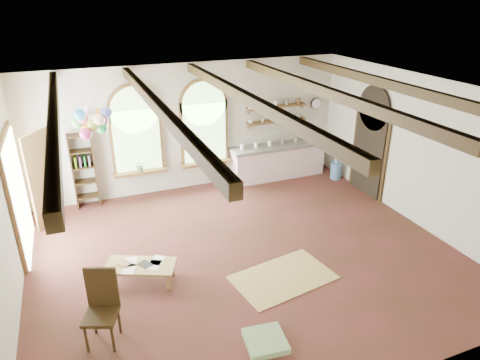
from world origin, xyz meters
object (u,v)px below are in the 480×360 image
kitchen_counter (278,161)px  side_chair (103,323)px  coffee_table (140,267)px  balloon_cluster (92,120)px

kitchen_counter → side_chair: 6.84m
kitchen_counter → coffee_table: size_ratio=2.00×
balloon_cluster → coffee_table: bearing=-81.6°
balloon_cluster → kitchen_counter: bearing=10.8°
balloon_cluster → side_chair: bearing=-96.1°
coffee_table → side_chair: (-0.75, -1.23, 0.03)m
kitchen_counter → side_chair: bearing=-138.1°
coffee_table → balloon_cluster: (-0.36, 2.43, 2.04)m
coffee_table → side_chair: 1.44m
kitchen_counter → side_chair: size_ratio=2.30×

